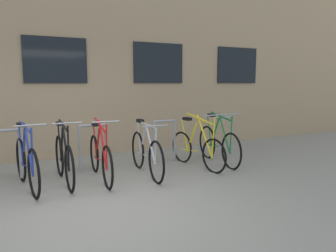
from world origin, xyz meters
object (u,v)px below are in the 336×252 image
at_px(bicycle_black, 64,159).
at_px(bicycle_red, 100,157).
at_px(bicycle_green, 218,144).
at_px(bicycle_silver, 146,153).
at_px(bicycle_blue, 27,163).
at_px(bicycle_yellow, 197,148).

bearing_deg(bicycle_black, bicycle_red, -6.66).
bearing_deg(bicycle_green, bicycle_silver, -175.67).
bearing_deg(bicycle_blue, bicycle_yellow, -1.34).
bearing_deg(bicycle_yellow, bicycle_green, 8.44).
bearing_deg(bicycle_blue, bicycle_black, 4.52).
height_order(bicycle_blue, bicycle_green, bicycle_green).
height_order(bicycle_silver, bicycle_yellow, bicycle_yellow).
xyz_separation_m(bicycle_green, bicycle_red, (-2.50, -0.04, -0.01)).
distance_m(bicycle_black, bicycle_red, 0.60).
height_order(bicycle_green, bicycle_yellow, bicycle_yellow).
distance_m(bicycle_blue, bicycle_yellow, 3.09).
distance_m(bicycle_blue, bicycle_black, 0.57).
height_order(bicycle_yellow, bicycle_red, bicycle_yellow).
bearing_deg(bicycle_blue, bicycle_green, 0.20).
relative_size(bicycle_green, bicycle_yellow, 1.05).
distance_m(bicycle_silver, bicycle_red, 0.83).
relative_size(bicycle_green, bicycle_red, 0.97).
bearing_deg(bicycle_red, bicycle_blue, 178.83).
relative_size(bicycle_black, bicycle_green, 0.99).
xyz_separation_m(bicycle_blue, bicycle_silver, (1.99, -0.11, -0.01)).
relative_size(bicycle_yellow, bicycle_red, 0.92).
distance_m(bicycle_green, bicycle_red, 2.50).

